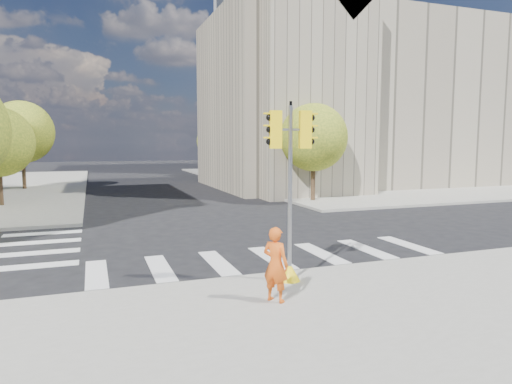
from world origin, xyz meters
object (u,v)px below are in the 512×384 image
Objects in this scene: photographer at (276,264)px; lamp_far at (235,134)px; lamp_near at (294,131)px; traffic_signal at (290,206)px.

lamp_far is at bearing -52.97° from photographer.
lamp_near is 22.69m from photographer.
lamp_near and lamp_far have the same top height.
lamp_far is (0.00, 14.00, 0.00)m from lamp_near.
lamp_far is at bearing 90.00° from lamp_near.
lamp_far is 4.71× the size of photographer.
lamp_near reaches higher than traffic_signal.
traffic_signal is (-8.75, -18.89, -2.46)m from lamp_near.
traffic_signal is at bearing -114.86° from lamp_near.
traffic_signal is at bearing -104.90° from lamp_far.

